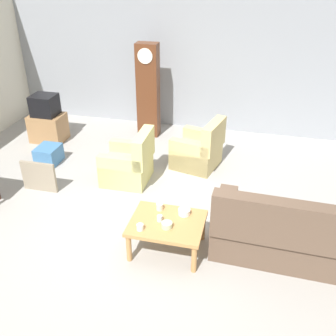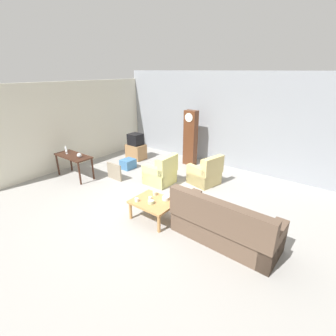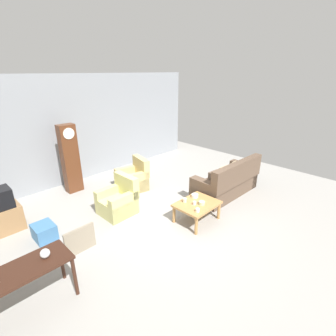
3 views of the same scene
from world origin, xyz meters
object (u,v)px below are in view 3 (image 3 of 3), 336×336
at_px(cup_white_porcelain, 198,210).
at_px(storage_box_blue, 44,232).
at_px(armchair_olive_near, 118,201).
at_px(grandfather_clock, 70,159).
at_px(bowl_shallow_green, 202,203).
at_px(cup_blue_rimmed, 195,203).
at_px(cup_cream_tall, 185,200).
at_px(couch_floral, 227,183).
at_px(coffee_table_wood, 197,206).
at_px(framed_picture_leaning, 80,240).
at_px(bowl_white_stacked, 195,196).
at_px(armchair_olive_far, 133,179).
at_px(console_table_dark, 22,276).
at_px(glass_dome_cloche, 45,253).
at_px(tv_stand_cabinet, 4,219).

bearing_deg(cup_white_porcelain, storage_box_blue, 139.91).
bearing_deg(storage_box_blue, armchair_olive_near, -8.32).
distance_m(grandfather_clock, bowl_shallow_green, 3.87).
xyz_separation_m(cup_blue_rimmed, cup_cream_tall, (-0.06, 0.24, 0.01)).
relative_size(couch_floral, cup_blue_rimmed, 26.93).
height_order(couch_floral, coffee_table_wood, couch_floral).
distance_m(framed_picture_leaning, bowl_white_stacked, 2.69).
height_order(cup_cream_tall, bowl_white_stacked, cup_cream_tall).
bearing_deg(coffee_table_wood, armchair_olive_far, 89.73).
relative_size(storage_box_blue, cup_white_porcelain, 5.31).
xyz_separation_m(couch_floral, bowl_white_stacked, (-1.45, -0.01, 0.14)).
xyz_separation_m(console_table_dark, cup_blue_rimmed, (3.44, -0.28, -0.14)).
distance_m(armchair_olive_far, grandfather_clock, 1.84).
xyz_separation_m(grandfather_clock, glass_dome_cloche, (-1.93, -3.22, -0.17)).
xyz_separation_m(storage_box_blue, glass_dome_cloche, (-0.46, -1.54, 0.65)).
bearing_deg(console_table_dark, armchair_olive_near, 27.77).
relative_size(storage_box_blue, bowl_white_stacked, 2.86).
bearing_deg(grandfather_clock, glass_dome_cloche, -120.93).
xyz_separation_m(coffee_table_wood, framed_picture_leaning, (-2.41, 0.92, -0.13)).
xyz_separation_m(coffee_table_wood, console_table_dark, (-3.54, 0.28, 0.24)).
distance_m(armchair_olive_near, bowl_white_stacked, 1.86).
bearing_deg(armchair_olive_far, console_table_dark, -149.45).
height_order(armchair_olive_far, cup_cream_tall, armchair_olive_far).
relative_size(coffee_table_wood, tv_stand_cabinet, 1.41).
bearing_deg(bowl_shallow_green, framed_picture_leaning, 157.04).
distance_m(couch_floral, bowl_white_stacked, 1.46).
xyz_separation_m(armchair_olive_far, grandfather_clock, (-1.28, 1.13, 0.67)).
xyz_separation_m(coffee_table_wood, tv_stand_cabinet, (-3.23, 2.73, -0.11)).
xyz_separation_m(couch_floral, storage_box_blue, (-4.38, 1.61, -0.19)).
bearing_deg(bowl_shallow_green, console_table_dark, 173.74).
xyz_separation_m(cup_cream_tall, bowl_shallow_green, (0.19, -0.35, -0.01)).
bearing_deg(bowl_shallow_green, grandfather_clock, 109.69).
relative_size(armchair_olive_far, bowl_white_stacked, 5.83).
bearing_deg(armchair_olive_near, grandfather_clock, 96.11).
bearing_deg(coffee_table_wood, storage_box_blue, 146.36).
distance_m(armchair_olive_near, cup_cream_tall, 1.63).
height_order(couch_floral, glass_dome_cloche, couch_floral).
distance_m(tv_stand_cabinet, storage_box_blue, 1.03).
xyz_separation_m(glass_dome_cloche, cup_blue_rimmed, (3.10, -0.29, -0.31)).
relative_size(coffee_table_wood, cup_blue_rimmed, 12.15).
relative_size(console_table_dark, storage_box_blue, 2.82).
distance_m(coffee_table_wood, console_table_dark, 3.56).
xyz_separation_m(cup_blue_rimmed, bowl_shallow_green, (0.12, -0.11, -0.00)).
height_order(couch_floral, framed_picture_leaning, couch_floral).
height_order(tv_stand_cabinet, cup_white_porcelain, tv_stand_cabinet).
bearing_deg(storage_box_blue, cup_cream_tall, -31.64).
relative_size(cup_blue_rimmed, bowl_white_stacked, 0.49).
bearing_deg(cup_white_porcelain, tv_stand_cabinet, 134.72).
height_order(tv_stand_cabinet, framed_picture_leaning, tv_stand_cabinet).
bearing_deg(framed_picture_leaning, cup_white_porcelain, -28.67).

